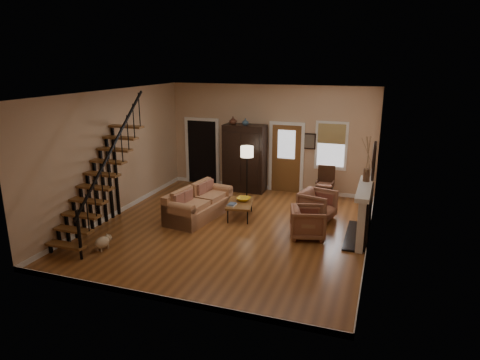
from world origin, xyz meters
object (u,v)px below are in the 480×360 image
(floor_lamp, at_px, (247,174))
(side_chair, at_px, (325,184))
(coffee_table, at_px, (240,210))
(armchair_right, at_px, (317,205))
(armoire, at_px, (245,158))
(sofa, at_px, (199,203))
(armchair_left, at_px, (308,222))

(floor_lamp, relative_size, side_chair, 1.59)
(coffee_table, distance_m, armchair_right, 2.02)
(armoire, height_order, sofa, armoire)
(armoire, relative_size, side_chair, 2.06)
(sofa, xyz_separation_m, armchair_left, (2.95, -0.37, -0.02))
(armoire, xyz_separation_m, armchair_left, (2.58, -3.04, -0.69))
(armchair_left, height_order, armchair_right, armchair_right)
(sofa, xyz_separation_m, armchair_right, (2.97, 0.83, -0.00))
(coffee_table, bearing_deg, armchair_right, 14.33)
(side_chair, bearing_deg, sofa, -139.82)
(sofa, bearing_deg, armoire, 90.63)
(armchair_left, distance_m, side_chair, 2.84)
(armchair_left, xyz_separation_m, floor_lamp, (-2.20, 2.11, 0.45))
(coffee_table, relative_size, armchair_right, 1.28)
(sofa, height_order, floor_lamp, floor_lamp)
(armoire, distance_m, armchair_right, 3.25)
(sofa, height_order, coffee_table, sofa)
(armoire, height_order, side_chair, armoire)
(coffee_table, height_order, armchair_right, armchair_right)
(sofa, bearing_deg, coffee_table, 26.66)
(armchair_right, xyz_separation_m, floor_lamp, (-2.22, 0.90, 0.43))
(coffee_table, relative_size, side_chair, 1.06)
(sofa, distance_m, armchair_right, 3.08)
(armchair_right, bearing_deg, sofa, 119.48)
(armchair_left, relative_size, floor_lamp, 0.49)
(coffee_table, xyz_separation_m, floor_lamp, (-0.27, 1.40, 0.61))
(sofa, bearing_deg, armchair_left, 1.26)
(coffee_table, xyz_separation_m, armchair_right, (1.95, 0.50, 0.18))
(armoire, bearing_deg, floor_lamp, -67.84)
(armchair_left, height_order, floor_lamp, floor_lamp)
(sofa, height_order, side_chair, side_chair)
(armoire, relative_size, armchair_right, 2.47)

